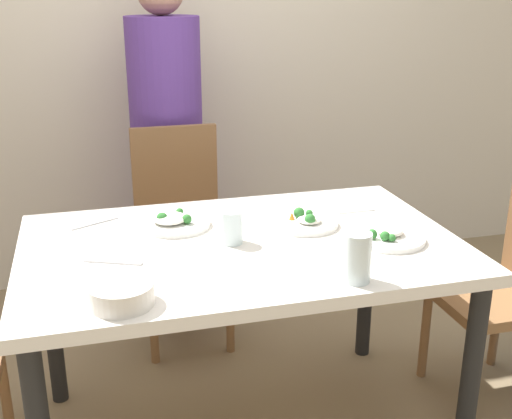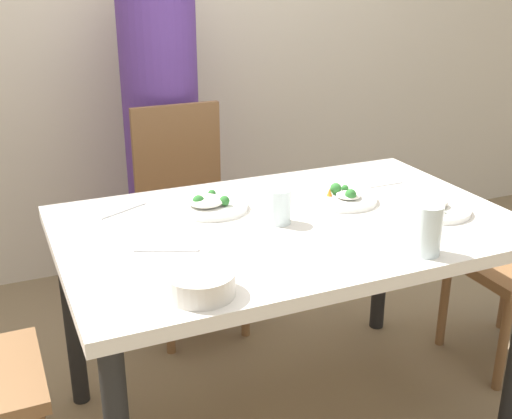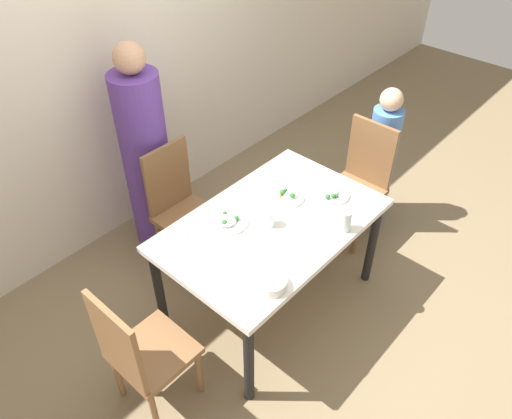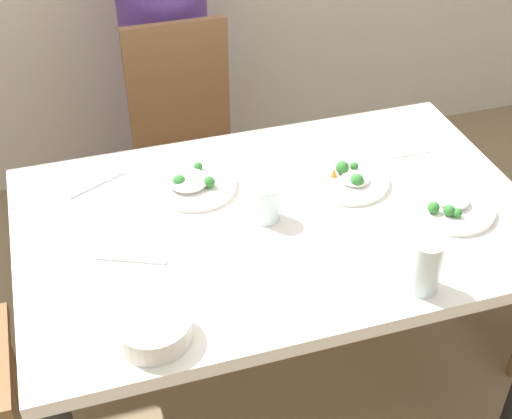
# 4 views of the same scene
# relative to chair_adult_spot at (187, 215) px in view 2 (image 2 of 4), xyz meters

# --- Properties ---
(ground_plane) EXTENTS (10.00, 10.00, 0.00)m
(ground_plane) POSITION_rel_chair_adult_spot_xyz_m (0.08, -0.79, -0.49)
(ground_plane) COLOR #847051
(dining_table) EXTENTS (1.39, 0.89, 0.74)m
(dining_table) POSITION_rel_chair_adult_spot_xyz_m (0.08, -0.79, 0.17)
(dining_table) COLOR silver
(dining_table) RESTS_ON ground_plane
(chair_adult_spot) EXTENTS (0.40, 0.40, 0.94)m
(chair_adult_spot) POSITION_rel_chair_adult_spot_xyz_m (0.00, 0.00, 0.00)
(chair_adult_spot) COLOR brown
(chair_adult_spot) RESTS_ON ground_plane
(person_adult) EXTENTS (0.34, 0.34, 1.61)m
(person_adult) POSITION_rel_chair_adult_spot_xyz_m (0.00, 0.33, 0.25)
(person_adult) COLOR #5B3893
(person_adult) RESTS_ON ground_plane
(bowl_curry) EXTENTS (0.17, 0.17, 0.06)m
(bowl_curry) POSITION_rel_chair_adult_spot_xyz_m (-0.32, -1.13, 0.28)
(bowl_curry) COLOR silver
(bowl_curry) RESTS_ON dining_table
(plate_rice_adult) EXTENTS (0.23, 0.23, 0.05)m
(plate_rice_adult) POSITION_rel_chair_adult_spot_xyz_m (0.54, -0.91, 0.27)
(plate_rice_adult) COLOR white
(plate_rice_adult) RESTS_ON dining_table
(plate_rice_child) EXTENTS (0.23, 0.23, 0.06)m
(plate_rice_child) POSITION_rel_chair_adult_spot_xyz_m (0.33, -0.71, 0.27)
(plate_rice_child) COLOR white
(plate_rice_child) RESTS_ON dining_table
(plate_noodles) EXTENTS (0.24, 0.24, 0.06)m
(plate_noodles) POSITION_rel_chair_adult_spot_xyz_m (-0.11, -0.60, 0.27)
(plate_noodles) COLOR white
(plate_noodles) RESTS_ON dining_table
(glass_water_tall) EXTENTS (0.08, 0.08, 0.11)m
(glass_water_tall) POSITION_rel_chair_adult_spot_xyz_m (0.05, -0.79, 0.31)
(glass_water_tall) COLOR silver
(glass_water_tall) RESTS_ON dining_table
(glass_water_short) EXTENTS (0.08, 0.08, 0.14)m
(glass_water_short) POSITION_rel_chair_adult_spot_xyz_m (0.32, -1.15, 0.32)
(glass_water_short) COLOR silver
(glass_water_short) RESTS_ON dining_table
(napkin_folded) EXTENTS (0.14, 0.14, 0.01)m
(napkin_folded) POSITION_rel_chair_adult_spot_xyz_m (0.56, -0.56, 0.25)
(napkin_folded) COLOR white
(napkin_folded) RESTS_ON dining_table
(fork_steel) EXTENTS (0.17, 0.10, 0.01)m
(fork_steel) POSITION_rel_chair_adult_spot_xyz_m (-0.37, -0.50, 0.25)
(fork_steel) COLOR silver
(fork_steel) RESTS_ON dining_table
(spoon_steel) EXTENTS (0.17, 0.09, 0.01)m
(spoon_steel) POSITION_rel_chair_adult_spot_xyz_m (-0.33, -0.85, 0.25)
(spoon_steel) COLOR silver
(spoon_steel) RESTS_ON dining_table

